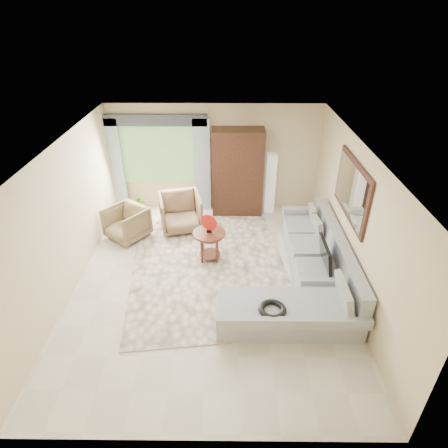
{
  "coord_description": "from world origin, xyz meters",
  "views": [
    {
      "loc": [
        0.31,
        -5.53,
        4.57
      ],
      "look_at": [
        0.25,
        0.35,
        1.05
      ],
      "focal_mm": 30.0,
      "sensor_mm": 36.0,
      "label": 1
    }
  ],
  "objects_px": {
    "armchair_right": "(181,212)",
    "potted_plant": "(139,205)",
    "armoire": "(238,173)",
    "tv_screen": "(326,254)",
    "armchair_left": "(127,223)",
    "coffee_table": "(209,245)",
    "sectional_sofa": "(308,276)",
    "floor_lamp": "(270,183)"
  },
  "relations": [
    {
      "from": "armchair_right",
      "to": "armoire",
      "type": "xyz_separation_m",
      "value": [
        1.31,
        0.81,
        0.63
      ]
    },
    {
      "from": "tv_screen",
      "to": "armchair_right",
      "type": "bearing_deg",
      "value": 144.08
    },
    {
      "from": "tv_screen",
      "to": "potted_plant",
      "type": "relative_size",
      "value": 1.54
    },
    {
      "from": "armoire",
      "to": "sectional_sofa",
      "type": "bearing_deg",
      "value": -66.94
    },
    {
      "from": "coffee_table",
      "to": "armoire",
      "type": "height_order",
      "value": "armoire"
    },
    {
      "from": "tv_screen",
      "to": "potted_plant",
      "type": "xyz_separation_m",
      "value": [
        -3.93,
        2.71,
        -0.48
      ]
    },
    {
      "from": "coffee_table",
      "to": "armchair_left",
      "type": "bearing_deg",
      "value": 156.5
    },
    {
      "from": "tv_screen",
      "to": "floor_lamp",
      "type": "xyz_separation_m",
      "value": [
        -0.7,
        2.9,
        0.03
      ]
    },
    {
      "from": "armchair_right",
      "to": "potted_plant",
      "type": "distance_m",
      "value": 1.32
    },
    {
      "from": "armchair_left",
      "to": "coffee_table",
      "type": "bearing_deg",
      "value": 13.4
    },
    {
      "from": "armchair_left",
      "to": "armchair_right",
      "type": "height_order",
      "value": "armchair_right"
    },
    {
      "from": "armoire",
      "to": "coffee_table",
      "type": "bearing_deg",
      "value": -106.44
    },
    {
      "from": "tv_screen",
      "to": "armoire",
      "type": "xyz_separation_m",
      "value": [
        -1.5,
        2.84,
        0.33
      ]
    },
    {
      "from": "sectional_sofa",
      "to": "armchair_left",
      "type": "xyz_separation_m",
      "value": [
        -3.69,
        1.69,
        0.08
      ]
    },
    {
      "from": "potted_plant",
      "to": "armoire",
      "type": "distance_m",
      "value": 2.56
    },
    {
      "from": "sectional_sofa",
      "to": "tv_screen",
      "type": "xyz_separation_m",
      "value": [
        0.27,
        0.05,
        0.44
      ]
    },
    {
      "from": "sectional_sofa",
      "to": "floor_lamp",
      "type": "distance_m",
      "value": 3.03
    },
    {
      "from": "tv_screen",
      "to": "armoire",
      "type": "distance_m",
      "value": 3.23
    },
    {
      "from": "coffee_table",
      "to": "armchair_right",
      "type": "distance_m",
      "value": 1.4
    },
    {
      "from": "tv_screen",
      "to": "coffee_table",
      "type": "distance_m",
      "value": 2.28
    },
    {
      "from": "tv_screen",
      "to": "floor_lamp",
      "type": "height_order",
      "value": "floor_lamp"
    },
    {
      "from": "armchair_left",
      "to": "floor_lamp",
      "type": "height_order",
      "value": "floor_lamp"
    },
    {
      "from": "armchair_right",
      "to": "sectional_sofa",
      "type": "bearing_deg",
      "value": -53.1
    },
    {
      "from": "armoire",
      "to": "tv_screen",
      "type": "bearing_deg",
      "value": -62.19
    },
    {
      "from": "armchair_left",
      "to": "armchair_right",
      "type": "bearing_deg",
      "value": 56.06
    },
    {
      "from": "floor_lamp",
      "to": "coffee_table",
      "type": "bearing_deg",
      "value": -123.88
    },
    {
      "from": "armchair_left",
      "to": "floor_lamp",
      "type": "bearing_deg",
      "value": 58.23
    },
    {
      "from": "potted_plant",
      "to": "tv_screen",
      "type": "bearing_deg",
      "value": -34.61
    },
    {
      "from": "armchair_right",
      "to": "potted_plant",
      "type": "bearing_deg",
      "value": 135.18
    },
    {
      "from": "tv_screen",
      "to": "armoire",
      "type": "bearing_deg",
      "value": 117.81
    },
    {
      "from": "tv_screen",
      "to": "potted_plant",
      "type": "height_order",
      "value": "tv_screen"
    },
    {
      "from": "coffee_table",
      "to": "armchair_right",
      "type": "bearing_deg",
      "value": 120.47
    },
    {
      "from": "armchair_left",
      "to": "floor_lamp",
      "type": "distance_m",
      "value": 3.51
    },
    {
      "from": "floor_lamp",
      "to": "sectional_sofa",
      "type": "bearing_deg",
      "value": -81.67
    },
    {
      "from": "coffee_table",
      "to": "floor_lamp",
      "type": "xyz_separation_m",
      "value": [
        1.4,
        2.08,
        0.41
      ]
    },
    {
      "from": "sectional_sofa",
      "to": "potted_plant",
      "type": "bearing_deg",
      "value": 142.95
    },
    {
      "from": "armchair_left",
      "to": "sectional_sofa",
      "type": "bearing_deg",
      "value": 12.32
    },
    {
      "from": "armchair_right",
      "to": "coffee_table",
      "type": "bearing_deg",
      "value": -73.22
    },
    {
      "from": "potted_plant",
      "to": "armoire",
      "type": "bearing_deg",
      "value": 3.15
    },
    {
      "from": "sectional_sofa",
      "to": "armchair_right",
      "type": "bearing_deg",
      "value": 140.59
    },
    {
      "from": "armchair_right",
      "to": "potted_plant",
      "type": "height_order",
      "value": "armchair_right"
    },
    {
      "from": "tv_screen",
      "to": "coffee_table",
      "type": "relative_size",
      "value": 1.15
    }
  ]
}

